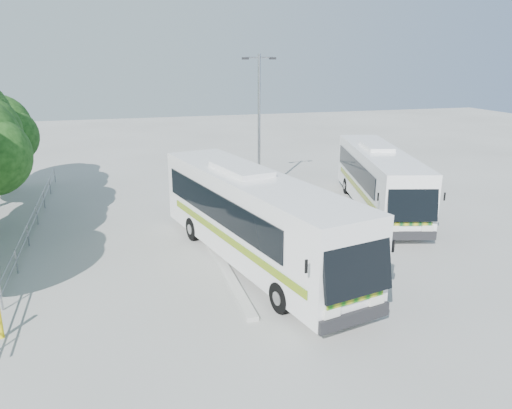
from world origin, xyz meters
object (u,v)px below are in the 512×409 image
object	(u,v)px
lamppost	(259,120)
coach_main	(254,216)
coach_adjacent	(379,178)
bollard	(0,322)

from	to	relation	value
lamppost	coach_main	bearing A→B (deg)	-113.17
coach_main	lamppost	size ratio (longest dim) A/B	1.60
coach_adjacent	lamppost	xyz separation A→B (m)	(-5.47, 4.26, 2.74)
bollard	lamppost	bearing A→B (deg)	47.75
coach_main	bollard	size ratio (longest dim) A/B	12.79
coach_main	coach_adjacent	size ratio (longest dim) A/B	1.11
lamppost	bollard	size ratio (longest dim) A/B	7.99
coach_main	lamppost	distance (m)	10.27
lamppost	coach_adjacent	bearing A→B (deg)	-43.59
coach_main	bollard	world-z (taller)	coach_main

